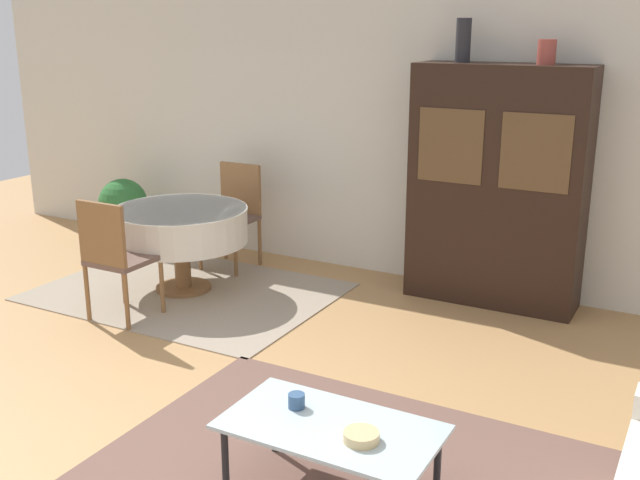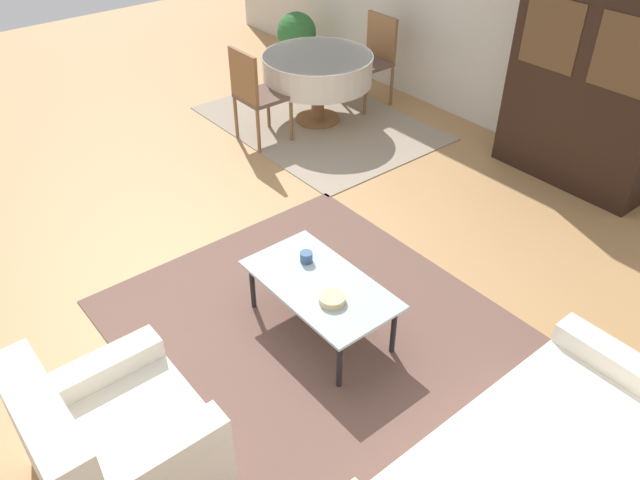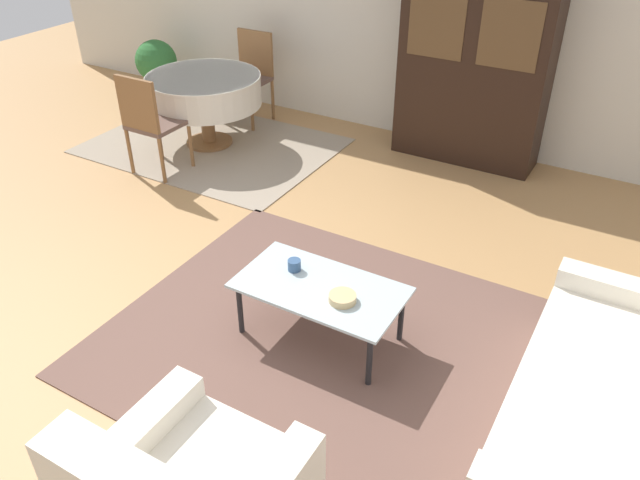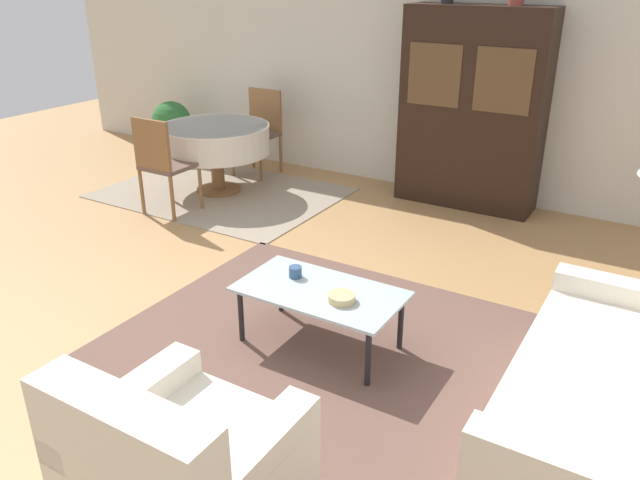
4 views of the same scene
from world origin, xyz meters
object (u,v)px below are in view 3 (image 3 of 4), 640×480
object	(u,v)px
display_cabinet	(475,62)
potted_plant	(157,65)
dining_chair_far	(250,71)
cup	(294,265)
dining_chair_near	(149,119)
coffee_table	(320,291)
dining_table	(204,91)
bowl	(342,298)
couch	(620,420)

from	to	relation	value
display_cabinet	potted_plant	xyz separation A→B (m)	(-3.80, -0.27, -0.55)
dining_chair_far	cup	distance (m)	3.59
dining_chair_near	cup	xyz separation A→B (m)	(2.30, -1.16, -0.11)
dining_chair_far	dining_chair_near	bearing A→B (deg)	90.00
coffee_table	dining_table	world-z (taller)	dining_table
bowl	dining_chair_far	bearing A→B (deg)	133.32
bowl	dining_table	bearing A→B (deg)	142.52
couch	dining_chair_far	world-z (taller)	dining_chair_far
dining_table	display_cabinet	bearing A→B (deg)	23.30
display_cabinet	potted_plant	distance (m)	3.85
dining_table	cup	size ratio (longest dim) A/B	13.62
dining_table	dining_chair_near	size ratio (longest dim) A/B	1.19
display_cabinet	dining_chair_far	bearing A→B (deg)	-174.21
display_cabinet	bowl	xyz separation A→B (m)	(0.29, -3.13, -0.54)
dining_chair_near	bowl	world-z (taller)	dining_chair_near
dining_table	dining_chair_far	world-z (taller)	dining_chair_far
display_cabinet	cup	world-z (taller)	display_cabinet
cup	potted_plant	xyz separation A→B (m)	(-3.68, 2.73, -0.02)
dining_chair_far	bowl	xyz separation A→B (m)	(2.72, -2.88, -0.13)
couch	display_cabinet	world-z (taller)	display_cabinet
dining_chair_far	coffee_table	bearing A→B (deg)	131.85
dining_table	dining_chair_far	distance (m)	0.80
display_cabinet	dining_chair_far	distance (m)	2.47
couch	dining_table	xyz separation A→B (m)	(-4.30, 2.11, 0.28)
dining_chair_far	dining_table	bearing A→B (deg)	90.00
couch	coffee_table	distance (m)	1.78
couch	potted_plant	distance (m)	6.37
couch	potted_plant	world-z (taller)	couch
dining_table	bowl	xyz separation A→B (m)	(2.72, -2.08, -0.15)
dining_table	dining_chair_near	xyz separation A→B (m)	(0.00, -0.80, -0.03)
dining_chair_far	cup	size ratio (longest dim) A/B	11.40
display_cabinet	dining_chair_near	bearing A→B (deg)	-142.77
dining_table	potted_plant	world-z (taller)	dining_table
coffee_table	display_cabinet	size ratio (longest dim) A/B	0.54
display_cabinet	dining_chair_near	xyz separation A→B (m)	(-2.42, -1.84, -0.42)
display_cabinet	potted_plant	bearing A→B (deg)	-175.97
display_cabinet	dining_table	bearing A→B (deg)	-156.70
coffee_table	dining_chair_near	xyz separation A→B (m)	(-2.53, 1.23, 0.19)
coffee_table	display_cabinet	xyz separation A→B (m)	(-0.11, 3.07, 0.61)
coffee_table	potted_plant	distance (m)	4.81
couch	bowl	bearing A→B (deg)	89.15
couch	display_cabinet	distance (m)	3.73
dining_chair_near	dining_chair_far	xyz separation A→B (m)	(0.00, 1.60, 0.00)
coffee_table	potted_plant	world-z (taller)	potted_plant
potted_plant	dining_chair_near	bearing A→B (deg)	-48.73
bowl	coffee_table	bearing A→B (deg)	163.07
bowl	display_cabinet	bearing A→B (deg)	95.37
dining_table	bowl	size ratio (longest dim) A/B	6.88
dining_table	dining_chair_far	size ratio (longest dim) A/B	1.19
dining_chair_near	display_cabinet	bearing A→B (deg)	37.23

